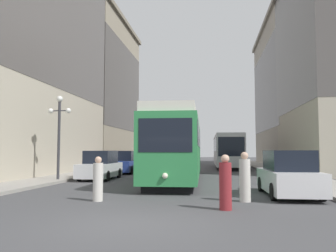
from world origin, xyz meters
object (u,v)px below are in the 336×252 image
object	(u,v)px
parked_car_left_far	(125,163)
lamp_post_left_near	(59,124)
parked_car_left_mid	(101,166)
streetcar	(178,146)
transit_bus	(227,150)
pedestrian_crossing_near	(225,184)
pedestrian_on_sidewalk	(98,180)
parked_car_right_far	(288,175)
pedestrian_crossing_far	(245,178)
parked_car_left_near	(142,161)

from	to	relation	value
parked_car_left_far	lamp_post_left_near	xyz separation A→B (m)	(-1.90, -8.27, 2.59)
parked_car_left_mid	lamp_post_left_near	size ratio (longest dim) A/B	0.95
parked_car_left_mid	lamp_post_left_near	xyz separation A→B (m)	(-1.90, -2.07, 2.59)
streetcar	transit_bus	xyz separation A→B (m)	(3.63, 16.12, -0.15)
lamp_post_left_near	pedestrian_crossing_near	bearing A→B (deg)	-42.57
transit_bus	pedestrian_on_sidewalk	bearing A→B (deg)	-103.58
parked_car_right_far	parked_car_left_far	bearing A→B (deg)	-53.60
lamp_post_left_near	parked_car_left_mid	bearing A→B (deg)	47.41
transit_bus	pedestrian_on_sidewalk	size ratio (longest dim) A/B	8.05
pedestrian_crossing_near	pedestrian_crossing_far	size ratio (longest dim) A/B	0.96
lamp_post_left_near	transit_bus	bearing A→B (deg)	59.34
pedestrian_on_sidewalk	lamp_post_left_near	size ratio (longest dim) A/B	0.32
transit_bus	parked_car_left_mid	size ratio (longest dim) A/B	2.73
lamp_post_left_near	pedestrian_on_sidewalk	bearing A→B (deg)	-56.09
parked_car_left_mid	pedestrian_on_sidewalk	xyz separation A→B (m)	(3.04, -9.42, -0.10)
parked_car_right_far	pedestrian_on_sidewalk	size ratio (longest dim) A/B	2.95
parked_car_left_near	pedestrian_on_sidewalk	distance (m)	22.82
parked_car_right_far	pedestrian_on_sidewalk	distance (m)	7.50
streetcar	lamp_post_left_near	size ratio (longest dim) A/B	2.96
parked_car_left_far	lamp_post_left_near	distance (m)	8.87
streetcar	parked_car_left_mid	distance (m)	5.19
parked_car_left_far	parked_car_left_mid	bearing A→B (deg)	-90.42
parked_car_left_far	pedestrian_crossing_far	world-z (taller)	parked_car_left_far
streetcar	parked_car_right_far	world-z (taller)	streetcar
pedestrian_on_sidewalk	parked_car_left_mid	bearing A→B (deg)	120.91
pedestrian_crossing_near	lamp_post_left_near	xyz separation A→B (m)	(-9.42, 8.66, 2.65)
parked_car_left_near	parked_car_left_far	world-z (taller)	same
pedestrian_crossing_far	lamp_post_left_near	distance (m)	12.52
pedestrian_crossing_near	pedestrian_on_sidewalk	xyz separation A→B (m)	(-4.48, 1.31, -0.04)
parked_car_left_near	pedestrian_crossing_near	xyz separation A→B (m)	(7.52, -23.92, -0.06)
parked_car_right_far	lamp_post_left_near	world-z (taller)	lamp_post_left_near
pedestrian_crossing_far	streetcar	bearing A→B (deg)	-17.98
transit_bus	parked_car_right_far	size ratio (longest dim) A/B	2.73
transit_bus	parked_car_left_far	size ratio (longest dim) A/B	2.76
streetcar	parked_car_left_near	distance (m)	14.54
streetcar	pedestrian_crossing_near	bearing A→B (deg)	-78.04
streetcar	lamp_post_left_near	bearing A→B (deg)	-167.99
parked_car_left_mid	pedestrian_crossing_near	size ratio (longest dim) A/B	2.79
streetcar	pedestrian_crossing_far	bearing A→B (deg)	-70.73
parked_car_left_near	pedestrian_crossing_far	xyz separation A→B (m)	(8.27, -22.09, -0.02)
lamp_post_left_near	parked_car_left_near	bearing A→B (deg)	82.90
parked_car_left_far	lamp_post_left_near	size ratio (longest dim) A/B	0.94
transit_bus	parked_car_left_near	xyz separation A→B (m)	(-8.65, -2.54, -1.10)
parked_car_left_near	pedestrian_crossing_far	world-z (taller)	parked_car_left_near
streetcar	pedestrian_on_sidewalk	world-z (taller)	streetcar
pedestrian_crossing_far	pedestrian_crossing_near	bearing A→B (deg)	118.98
parked_car_left_far	pedestrian_crossing_far	distance (m)	17.21
parked_car_right_far	pedestrian_on_sidewalk	xyz separation A→B (m)	(-7.10, -2.39, -0.10)
parked_car_left_mid	pedestrian_on_sidewalk	size ratio (longest dim) A/B	2.95
pedestrian_crossing_near	pedestrian_crossing_far	bearing A→B (deg)	11.40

